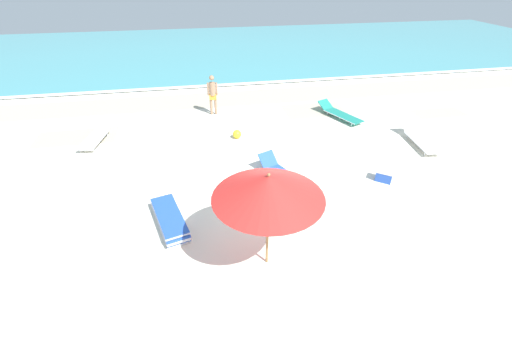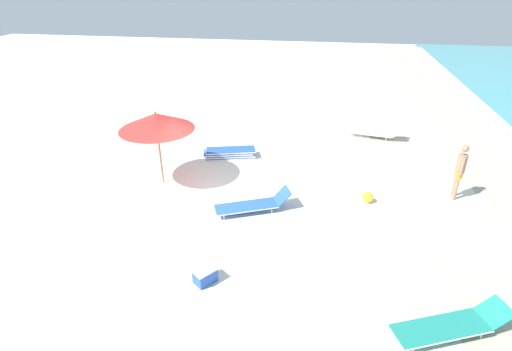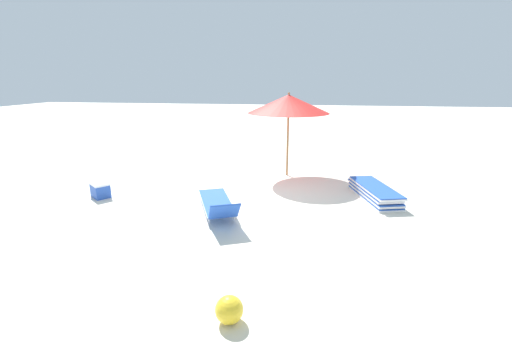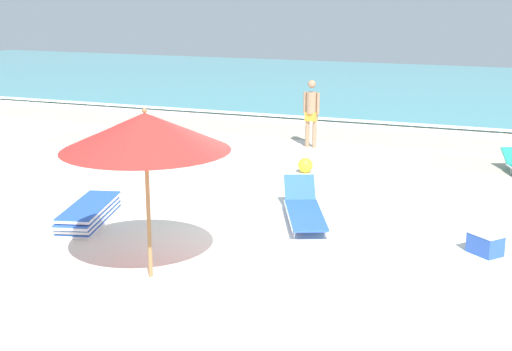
# 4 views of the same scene
# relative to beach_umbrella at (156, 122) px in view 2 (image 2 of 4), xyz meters

# --- Properties ---
(ground_plane) EXTENTS (60.00, 60.00, 0.16)m
(ground_plane) POSITION_rel_beach_umbrella_xyz_m (0.85, 1.80, -2.18)
(ground_plane) COLOR silver
(beach_umbrella) EXTENTS (2.35, 2.35, 2.44)m
(beach_umbrella) POSITION_rel_beach_umbrella_xyz_m (0.00, 0.00, 0.00)
(beach_umbrella) COLOR #9E7547
(beach_umbrella) RESTS_ON ground_plane
(lounger_stack) EXTENTS (1.09, 2.02, 0.32)m
(lounger_stack) POSITION_rel_beach_umbrella_xyz_m (-2.23, 1.76, -1.94)
(lounger_stack) COLOR blue
(lounger_stack) RESTS_ON ground_plane
(sun_lounger_under_umbrella) EXTENTS (1.00, 2.25, 0.50)m
(sun_lounger_under_umbrella) POSITION_rel_beach_umbrella_xyz_m (-5.15, 7.35, -1.90)
(sun_lounger_under_umbrella) COLOR white
(sun_lounger_under_umbrella) RESTS_ON ground_plane
(sun_lounger_near_water_left) EXTENTS (1.43, 2.25, 0.58)m
(sun_lounger_near_water_left) POSITION_rel_beach_umbrella_xyz_m (1.26, 3.26, -1.89)
(sun_lounger_near_water_left) COLOR blue
(sun_lounger_near_water_left) RESTS_ON ground_plane
(sun_lounger_near_water_right) EXTENTS (1.46, 2.40, 0.48)m
(sun_lounger_near_water_right) POSITION_rel_beach_umbrella_xyz_m (4.99, 7.77, -1.90)
(sun_lounger_near_water_right) COLOR #1E8475
(sun_lounger_near_water_right) RESTS_ON ground_plane
(beachgoer_wading_adult) EXTENTS (0.45, 0.27, 1.76)m
(beachgoer_wading_adult) POSITION_rel_beach_umbrella_xyz_m (-0.45, 9.21, -1.10)
(beachgoer_wading_adult) COLOR #A37A5B
(beachgoer_wading_adult) RESTS_ON ground_plane
(beach_ball) EXTENTS (0.34, 0.34, 0.34)m
(beach_ball) POSITION_rel_beach_umbrella_xyz_m (0.23, 6.58, -1.93)
(beach_ball) COLOR yellow
(beach_ball) RESTS_ON ground_plane
(cooler_box) EXTENTS (0.61, 0.59, 0.37)m
(cooler_box) POSITION_rel_beach_umbrella_xyz_m (4.39, 2.68, -1.92)
(cooler_box) COLOR blue
(cooler_box) RESTS_ON ground_plane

